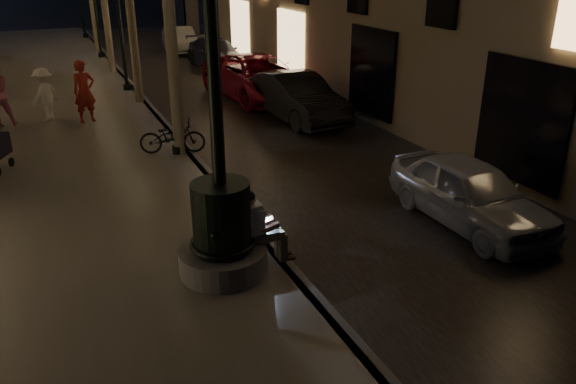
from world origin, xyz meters
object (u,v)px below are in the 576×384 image
lamp_curb_a (168,30)px  car_rear (216,53)px  pedestrian_red (84,92)px  car_third (258,77)px  car_fifth (180,40)px  car_front (470,193)px  lamp_curb_b (118,5)px  pedestrian_white (45,95)px  seated_man_laptop (259,225)px  bicycle (172,137)px  car_second (297,97)px  fountain_lamppost (221,213)px

lamp_curb_a → car_rear: (4.71, 12.10, -2.59)m
car_rear → pedestrian_red: pedestrian_red is taller
car_third → car_fifth: 11.70m
car_front → pedestrian_red: size_ratio=2.04×
lamp_curb_b → pedestrian_white: bearing=-130.5°
seated_man_laptop → pedestrian_red: (-1.69, 10.00, 0.23)m
lamp_curb_a → bicycle: bearing=142.3°
seated_man_laptop → car_third: car_third is taller
lamp_curb_b → car_rear: bearing=41.0°
pedestrian_white → car_front: bearing=78.1°
car_second → bicycle: car_second is taller
lamp_curb_a → car_third: lamp_curb_a is taller
lamp_curb_b → pedestrian_white: 4.96m
lamp_curb_a → lamp_curb_b: 8.00m
seated_man_laptop → lamp_curb_b: (0.09, 14.00, 2.35)m
car_rear → lamp_curb_b: bearing=-140.8°
seated_man_laptop → lamp_curb_b: lamp_curb_b is taller
car_fifth → fountain_lamppost: bearing=-98.8°
car_front → car_fifth: 23.09m
lamp_curb_a → pedestrian_red: lamp_curb_a is taller
lamp_curb_a → seated_man_laptop: bearing=-90.8°
lamp_curb_b → seated_man_laptop: bearing=-90.4°
car_fifth → pedestrian_white: (-7.18, -12.60, 0.33)m
car_front → pedestrian_red: bearing=121.2°
car_front → car_second: bearing=89.0°
car_third → bicycle: car_third is taller
seated_man_laptop → fountain_lamppost: bearing=-180.0°
car_third → bicycle: 7.02m
fountain_lamppost → pedestrian_red: size_ratio=2.84×
pedestrian_red → car_rear: bearing=35.0°
lamp_curb_b → bicycle: lamp_curb_b is taller
lamp_curb_a → car_third: (4.31, 5.54, -2.47)m
fountain_lamppost → car_fifth: size_ratio=1.30×
lamp_curb_b → car_front: (4.30, -13.85, -2.60)m
car_front → pedestrian_red: pedestrian_red is taller
car_front → pedestrian_red: (-6.08, 9.85, 0.48)m
seated_man_laptop → bicycle: seated_man_laptop is taller
fountain_lamppost → pedestrian_red: bearing=96.2°
fountain_lamppost → bicycle: size_ratio=3.18×
car_fifth → bicycle: size_ratio=2.44×
pedestrian_white → car_rear: bearing=178.2°
car_rear → car_fifth: size_ratio=1.12×
car_fifth → pedestrian_white: 14.51m
seated_man_laptop → car_fifth: seated_man_laptop is taller
car_fifth → pedestrian_red: 14.57m
seated_man_laptop → pedestrian_white: 11.00m
pedestrian_red → bicycle: pedestrian_red is taller
seated_man_laptop → car_second: size_ratio=0.29×
car_rear → pedestrian_white: 10.65m
pedestrian_white → car_third: bearing=140.9°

